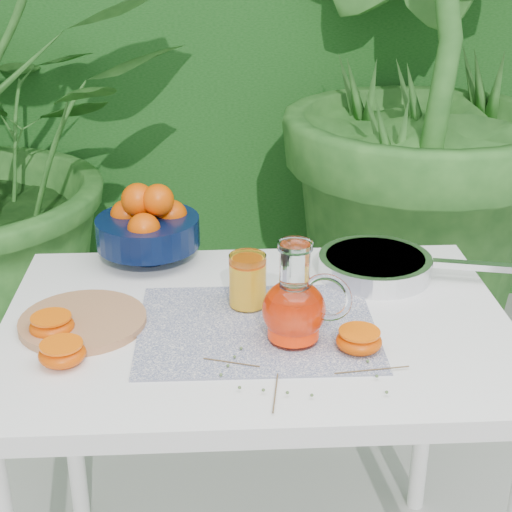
{
  "coord_description": "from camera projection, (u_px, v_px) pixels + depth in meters",
  "views": [
    {
      "loc": [
        0.03,
        -1.29,
        1.49
      ],
      "look_at": [
        0.11,
        0.08,
        0.88
      ],
      "focal_mm": 55.0,
      "sensor_mm": 36.0,
      "label": 1
    }
  ],
  "objects": [
    {
      "name": "white_table",
      "position": [
        257.0,
        356.0,
        1.57
      ],
      "size": [
        1.0,
        0.7,
        0.75
      ],
      "color": "white",
      "rests_on": "ground"
    },
    {
      "name": "saute_pan",
      "position": [
        377.0,
        265.0,
        1.72
      ],
      "size": [
        0.45,
        0.3,
        0.05
      ],
      "color": "silver",
      "rests_on": "white_table"
    },
    {
      "name": "placemat",
      "position": [
        257.0,
        328.0,
        1.51
      ],
      "size": [
        0.46,
        0.36,
        0.0
      ],
      "primitive_type": "cube",
      "rotation": [
        0.0,
        0.0,
        -0.01
      ],
      "color": "#0E1C4F",
      "rests_on": "white_table"
    },
    {
      "name": "orange_halves",
      "position": [
        157.0,
        339.0,
        1.43
      ],
      "size": [
        0.67,
        0.2,
        0.04
      ],
      "color": "#DE4602",
      "rests_on": "white_table"
    },
    {
      "name": "juice_pitcher",
      "position": [
        295.0,
        307.0,
        1.44
      ],
      "size": [
        0.18,
        0.16,
        0.2
      ],
      "color": "white",
      "rests_on": "white_table"
    },
    {
      "name": "juice_tumbler",
      "position": [
        248.0,
        282.0,
        1.57
      ],
      "size": [
        0.08,
        0.08,
        0.11
      ],
      "color": "white",
      "rests_on": "white_table"
    },
    {
      "name": "cutting_board",
      "position": [
        83.0,
        321.0,
        1.52
      ],
      "size": [
        0.29,
        0.29,
        0.02
      ],
      "primitive_type": "cylinder",
      "rotation": [
        0.0,
        0.0,
        0.2
      ],
      "color": "#A7744B",
      "rests_on": "white_table"
    },
    {
      "name": "thyme_sprigs",
      "position": [
        296.0,
        374.0,
        1.35
      ],
      "size": [
        0.36,
        0.2,
        0.01
      ],
      "color": "brown",
      "rests_on": "white_table"
    },
    {
      "name": "potted_plant_right",
      "position": [
        408.0,
        66.0,
        2.52
      ],
      "size": [
        2.59,
        2.59,
        2.05
      ],
      "primitive_type": "imported",
      "rotation": [
        0.0,
        0.0,
        1.89
      ],
      "color": "#21521C",
      "rests_on": "ground"
    },
    {
      "name": "fruit_bowl",
      "position": [
        148.0,
        225.0,
        1.77
      ],
      "size": [
        0.25,
        0.25,
        0.19
      ],
      "color": "black",
      "rests_on": "white_table"
    }
  ]
}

